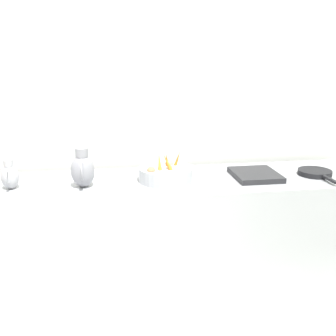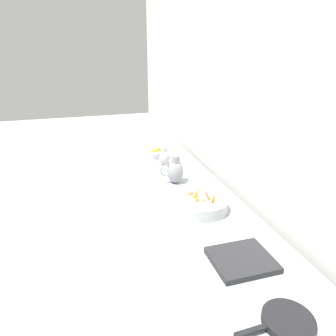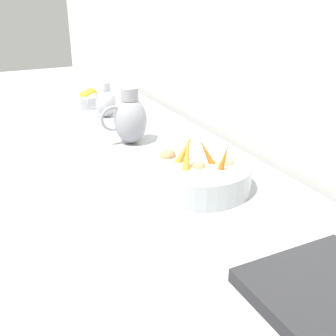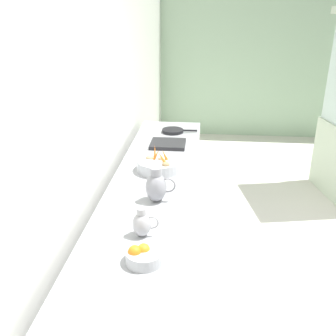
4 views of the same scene
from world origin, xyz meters
TOP-DOWN VIEW (x-y plane):
  - tile_wall_left at (-1.95, 0.79)m, footprint 0.10×7.66m
  - prep_counter at (-1.51, 0.29)m, footprint 0.67×3.32m
  - vegetable_colander at (-1.49, 0.50)m, footprint 0.36×0.36m
  - metal_pitcher_tall at (-1.44, -0.04)m, footprint 0.21×0.15m
  - metal_pitcher_short at (-1.47, -0.49)m, footprint 0.16×0.11m
  - counter_sink_basin at (-1.47, 1.12)m, footprint 0.34×0.30m
  - skillet_on_counter at (-1.46, 1.55)m, footprint 0.38×0.23m

SIDE VIEW (x-z plane):
  - prep_counter at x=-1.51m, z-range 0.00..0.88m
  - skillet_on_counter at x=-1.46m, z-range 0.88..0.92m
  - counter_sink_basin at x=-1.47m, z-range 0.88..0.92m
  - vegetable_colander at x=-1.49m, z-range 0.83..1.03m
  - metal_pitcher_short at x=-1.47m, z-range 0.87..1.06m
  - metal_pitcher_tall at x=-1.44m, z-range 0.87..1.12m
  - tile_wall_left at x=-1.95m, z-range 0.00..3.00m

